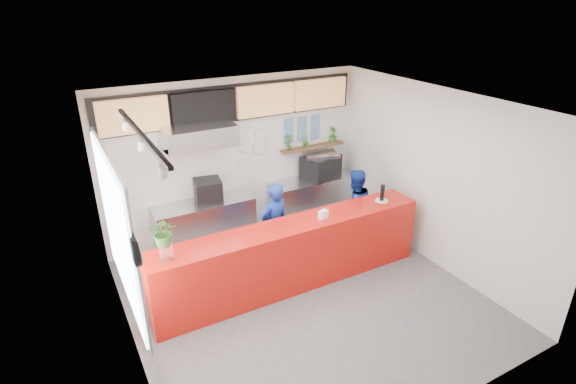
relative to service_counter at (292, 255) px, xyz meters
name	(u,v)px	position (x,y,z in m)	size (l,w,h in m)	color
floor	(304,298)	(0.00, -0.40, -0.55)	(5.00, 5.00, 0.00)	slate
ceiling	(308,106)	(0.00, -0.40, 2.45)	(5.00, 5.00, 0.00)	silver
wall_back	(237,158)	(0.00, 2.10, 0.95)	(5.00, 5.00, 0.00)	white
wall_left	(122,257)	(-2.50, -0.40, 0.95)	(5.00, 5.00, 0.00)	white
wall_right	(435,179)	(2.50, -0.40, 0.95)	(5.00, 5.00, 0.00)	white
service_counter	(292,255)	(0.00, 0.00, 0.00)	(4.50, 0.60, 1.10)	red
cream_band	(234,100)	(0.00, 2.09, 2.05)	(5.00, 0.02, 0.80)	beige
prep_bench	(205,225)	(-0.80, 1.80, -0.10)	(1.80, 0.60, 0.90)	#B2B5BA
panini_oven	(208,191)	(-0.69, 1.80, 0.56)	(0.46, 0.46, 0.41)	black
extraction_hood	(198,136)	(-0.80, 1.75, 1.60)	(1.20, 0.70, 0.35)	#B2B5BA
hood_lip	(199,147)	(-0.80, 1.75, 1.40)	(1.20, 0.70, 0.08)	#B2B5BA
right_bench	(312,199)	(1.50, 1.80, -0.10)	(1.80, 0.60, 0.90)	#B2B5BA
espresso_machine	(321,166)	(1.67, 1.80, 0.58)	(0.72, 0.52, 0.46)	black
espresso_tray	(321,155)	(1.67, 1.80, 0.83)	(0.67, 0.46, 0.06)	silver
herb_shelf	(313,147)	(1.60, 2.00, 0.95)	(1.40, 0.18, 0.04)	brown
menu_board_far_left	(133,116)	(-1.75, 1.98, 2.00)	(1.10, 0.10, 0.55)	tan
menu_board_mid_left	(204,108)	(-0.59, 1.98, 2.00)	(1.10, 0.10, 0.55)	black
menu_board_mid_right	(266,100)	(0.57, 1.98, 2.00)	(1.10, 0.10, 0.55)	tan
menu_board_far_right	(320,94)	(1.73, 1.98, 2.00)	(1.10, 0.10, 0.55)	tan
soffit	(235,103)	(0.00, 2.06, 2.00)	(4.80, 0.04, 0.65)	black
window_pane	(118,231)	(-2.47, -0.10, 1.15)	(0.04, 2.20, 1.90)	silver
window_frame	(119,230)	(-2.45, -0.10, 1.15)	(0.03, 2.30, 2.00)	#B2B5BA
wall_clock_rim	(135,252)	(-2.46, -1.30, 1.50)	(0.30, 0.30, 0.05)	black
wall_clock_face	(139,251)	(-2.43, -1.30, 1.50)	(0.26, 0.26, 0.02)	white
track_rail	(141,134)	(-2.10, -0.40, 2.39)	(0.05, 2.40, 0.04)	black
dec_plate_a	(244,145)	(0.15, 2.07, 1.20)	(0.24, 0.24, 0.03)	silver
dec_plate_b	(259,147)	(0.45, 2.07, 1.10)	(0.24, 0.24, 0.03)	silver
dec_plate_c	(245,160)	(0.15, 2.07, 0.90)	(0.24, 0.24, 0.03)	silver
dec_plate_d	(261,134)	(0.50, 2.07, 1.35)	(0.24, 0.24, 0.03)	silver
photo_frame_a	(289,125)	(1.10, 2.08, 1.45)	(0.20, 0.02, 0.25)	#598CBF
photo_frame_b	(302,123)	(1.40, 2.08, 1.45)	(0.20, 0.02, 0.25)	#598CBF
photo_frame_c	(315,121)	(1.70, 2.08, 1.45)	(0.20, 0.02, 0.25)	#598CBF
photo_frame_d	(289,137)	(1.10, 2.08, 1.20)	(0.20, 0.02, 0.25)	#598CBF
photo_frame_e	(302,135)	(1.40, 2.08, 1.20)	(0.20, 0.02, 0.25)	#598CBF
photo_frame_f	(315,133)	(1.70, 2.08, 1.20)	(0.20, 0.02, 0.25)	#598CBF
staff_center	(274,226)	(0.01, 0.61, 0.23)	(0.57, 0.37, 1.55)	navy
staff_right	(354,208)	(1.64, 0.60, 0.18)	(0.71, 0.56, 1.47)	navy
herb_a	(289,142)	(1.05, 2.00, 1.13)	(0.17, 0.12, 0.32)	#386B25
herb_b	(306,141)	(1.45, 2.00, 1.10)	(0.14, 0.11, 0.26)	#386B25
herb_d	(333,135)	(2.08, 2.00, 1.13)	(0.18, 0.16, 0.31)	#386B25
glass_vase	(166,253)	(-1.92, -0.07, 0.66)	(0.18, 0.18, 0.22)	white
basil_vase	(164,232)	(-1.92, -0.07, 0.97)	(0.36, 0.31, 0.40)	#386B25
napkin_holder	(323,215)	(0.53, -0.06, 0.61)	(0.15, 0.09, 0.13)	white
white_plate	(382,201)	(1.74, -0.01, 0.56)	(0.22, 0.22, 0.02)	white
pepper_mill	(382,193)	(1.74, -0.01, 0.70)	(0.07, 0.07, 0.28)	black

